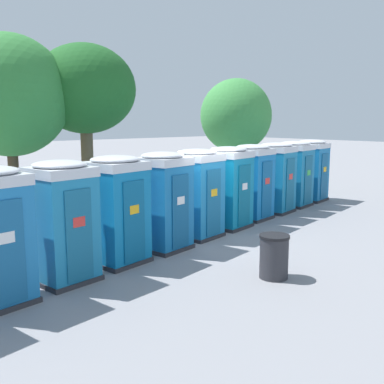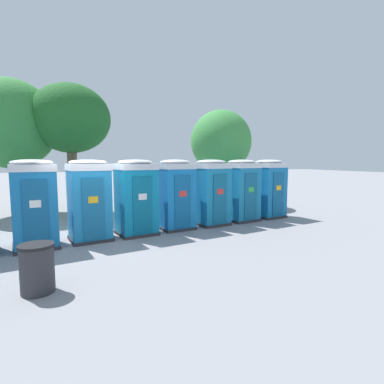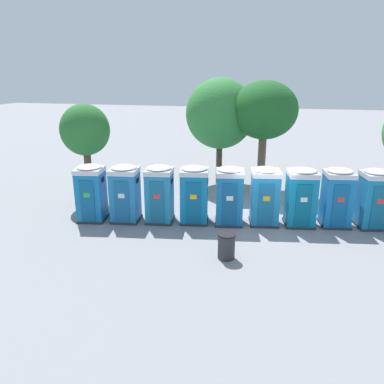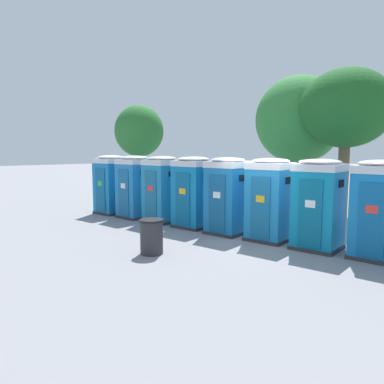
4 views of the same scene
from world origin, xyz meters
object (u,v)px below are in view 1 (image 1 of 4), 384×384
at_px(portapotty_3, 117,209).
at_px(street_tree_1, 236,116).
at_px(portapotty_6, 228,187).
at_px(street_tree_2, 9,96).
at_px(portapotty_4, 163,201).
at_px(portapotty_9, 294,173).
at_px(portapotty_2, 62,221).
at_px(street_tree_0, 85,90).
at_px(portapotty_7, 252,181).
at_px(portapotty_10, 311,170).
at_px(portapotty_5, 197,193).
at_px(portapotty_8, 276,177).
at_px(trash_can, 274,256).

relative_size(portapotty_3, street_tree_1, 0.48).
bearing_deg(portapotty_6, street_tree_2, 129.06).
bearing_deg(portapotty_4, portapotty_9, 10.39).
relative_size(portapotty_2, street_tree_0, 0.42).
relative_size(portapotty_7, portapotty_10, 1.00).
distance_m(portapotty_5, street_tree_0, 6.25).
xyz_separation_m(portapotty_2, portapotty_6, (6.01, 1.07, -0.00)).
height_order(portapotty_9, portapotty_10, same).
bearing_deg(street_tree_1, portapotty_7, -131.42).
bearing_deg(portapotty_2, portapotty_7, 10.64).
relative_size(portapotty_2, portapotty_3, 1.00).
height_order(portapotty_7, street_tree_1, street_tree_1).
bearing_deg(portapotty_10, portapotty_5, -170.24).
height_order(portapotty_3, street_tree_2, street_tree_2).
relative_size(portapotty_8, street_tree_2, 0.41).
bearing_deg(portapotty_4, street_tree_0, 80.66).
xyz_separation_m(portapotty_2, trash_can, (3.44, -2.79, -0.81)).
relative_size(portapotty_6, portapotty_8, 1.00).
xyz_separation_m(portapotty_9, street_tree_1, (1.09, 4.19, 2.24)).
height_order(portapotty_7, portapotty_8, same).
distance_m(portapotty_5, portapotty_8, 4.58).
bearing_deg(portapotty_5, portapotty_10, 9.76).
xyz_separation_m(portapotty_9, street_tree_2, (-9.08, 4.83, 2.84)).
xyz_separation_m(portapotty_10, trash_can, (-8.59, -4.93, -0.81)).
xyz_separation_m(portapotty_5, trash_can, (-1.07, -3.63, -0.81)).
relative_size(portapotty_7, street_tree_0, 0.42).
distance_m(portapotty_3, portapotty_7, 6.11).
bearing_deg(portapotty_3, portapotty_8, 9.78).
bearing_deg(portapotty_2, street_tree_1, 27.58).
height_order(portapotty_3, street_tree_1, street_tree_1).
bearing_deg(street_tree_1, portapotty_3, -150.36).
relative_size(portapotty_4, trash_can, 2.70).
height_order(portapotty_2, street_tree_0, street_tree_0).
xyz_separation_m(portapotty_8, street_tree_0, (-5.06, 4.63, 3.11)).
relative_size(portapotty_10, street_tree_1, 0.48).
bearing_deg(trash_can, portapotty_6, 56.31).
bearing_deg(portapotty_3, street_tree_2, 90.48).
bearing_deg(portapotty_8, portapotty_2, -169.89).
relative_size(portapotty_2, portapotty_8, 1.00).
height_order(portapotty_2, portapotty_7, same).
bearing_deg(street_tree_0, portapotty_8, -42.43).
distance_m(portapotty_4, street_tree_1, 10.49).
distance_m(portapotty_5, portapotty_6, 1.53).
height_order(portapotty_8, street_tree_0, street_tree_0).
relative_size(portapotty_3, portapotty_5, 1.00).
relative_size(portapotty_6, portapotty_7, 1.00).
xyz_separation_m(portapotty_8, portapotty_10, (3.01, 0.53, -0.00)).
bearing_deg(portapotty_7, street_tree_2, 138.86).
xyz_separation_m(portapotty_4, trash_can, (0.42, -3.29, -0.81)).
bearing_deg(portapotty_5, portapotty_3, -170.00).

